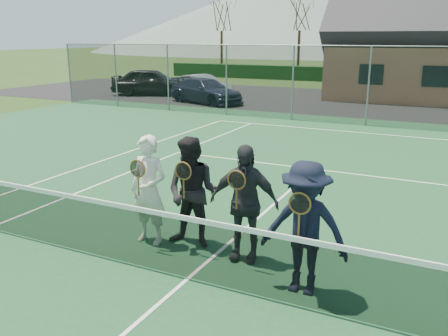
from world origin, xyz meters
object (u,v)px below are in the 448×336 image
(car_a, at_px, (152,82))
(player_c, at_px, (244,203))
(player_a, at_px, (149,190))
(tennis_net, at_px, (188,245))
(player_b, at_px, (193,193))
(car_b, at_px, (203,86))
(player_d, at_px, (305,228))
(car_c, at_px, (206,91))

(car_a, height_order, player_c, player_c)
(player_a, height_order, player_c, same)
(tennis_net, xyz_separation_m, player_b, (-0.50, 1.02, 0.38))
(car_b, xyz_separation_m, tennis_net, (10.09, -18.78, -0.09))
(player_b, xyz_separation_m, player_d, (2.03, -0.62, -0.00))
(car_a, bearing_deg, player_b, -165.41)
(car_a, bearing_deg, car_b, -102.14)
(car_c, height_order, player_b, player_b)
(car_a, xyz_separation_m, car_c, (4.58, -1.73, -0.15))
(car_a, distance_m, car_b, 3.19)
(player_a, bearing_deg, tennis_net, -34.33)
(player_b, bearing_deg, player_a, -164.22)
(player_c, bearing_deg, tennis_net, -114.33)
(player_d, bearing_deg, player_a, 171.16)
(tennis_net, height_order, player_a, player_a)
(car_a, height_order, tennis_net, car_a)
(tennis_net, relative_size, player_d, 6.49)
(car_a, distance_m, player_d, 23.16)
(tennis_net, xyz_separation_m, player_a, (-1.20, 0.82, 0.38))
(player_a, relative_size, player_c, 1.00)
(car_b, bearing_deg, player_c, -131.81)
(player_c, bearing_deg, player_a, -175.67)
(car_c, distance_m, player_c, 18.02)
(car_b, relative_size, car_c, 0.87)
(car_b, distance_m, player_a, 20.04)
(car_a, bearing_deg, tennis_net, -165.93)
(player_c, bearing_deg, car_c, 120.27)
(car_c, height_order, tennis_net, car_c)
(car_c, relative_size, player_d, 2.43)
(player_c, height_order, player_d, same)
(player_d, bearing_deg, car_b, 122.30)
(car_c, xyz_separation_m, tennis_net, (8.65, -16.51, -0.09))
(player_b, distance_m, player_d, 2.13)
(car_a, relative_size, tennis_net, 0.39)
(player_a, bearing_deg, car_c, 115.41)
(player_a, bearing_deg, player_c, 4.33)
(player_a, distance_m, player_c, 1.64)
(player_c, bearing_deg, player_b, 175.36)
(car_c, distance_m, player_d, 19.06)
(car_c, relative_size, player_a, 2.43)
(car_b, distance_m, player_d, 21.75)
(tennis_net, distance_m, player_a, 1.51)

